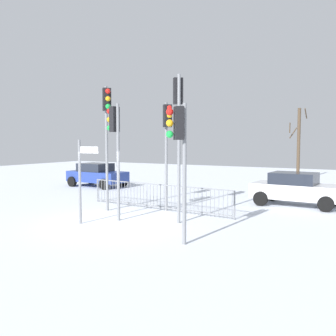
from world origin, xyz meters
TOP-DOWN VIEW (x-y plane):
  - ground_plane at (0.00, 0.00)m, footprint 60.00×60.00m
  - traffic_light_rear_left at (-1.58, 1.53)m, footprint 0.48×0.46m
  - traffic_light_foreground_left at (3.29, -1.40)m, footprint 0.47×0.46m
  - traffic_light_mid_left at (0.54, 2.72)m, footprint 0.48×0.46m
  - traffic_light_foreground_right at (-0.23, 0.31)m, footprint 0.57×0.34m
  - traffic_light_mid_right at (1.90, 1.12)m, footprint 0.45×0.48m
  - direction_sign_post at (-0.86, -0.76)m, footprint 0.78×0.18m
  - pedestrian_guard_railing at (-0.02, 2.83)m, footprint 7.08×0.75m
  - car_white_near at (4.84, 6.68)m, footprint 3.87×2.07m
  - car_blue_mid at (-7.43, 7.66)m, footprint 3.89×2.10m
  - bare_tree_left at (2.81, 17.65)m, footprint 1.27×1.37m

SIDE VIEW (x-z plane):
  - ground_plane at x=0.00m, z-range 0.00..0.00m
  - pedestrian_guard_railing at x=-0.02m, z-range 0.02..1.09m
  - car_white_near at x=4.84m, z-range 0.03..1.50m
  - car_blue_mid at x=-7.43m, z-range 0.03..1.50m
  - direction_sign_post at x=-0.86m, z-range 0.18..3.09m
  - bare_tree_left at x=2.81m, z-range 0.11..5.33m
  - traffic_light_foreground_left at x=3.29m, z-range 0.91..4.80m
  - traffic_light_foreground_right at x=-0.23m, z-range 0.98..5.16m
  - traffic_light_mid_left at x=0.54m, z-range 1.03..5.45m
  - traffic_light_rear_left at x=-1.58m, z-range 1.17..6.24m
  - traffic_light_mid_right at x=1.90m, z-range 1.18..6.31m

